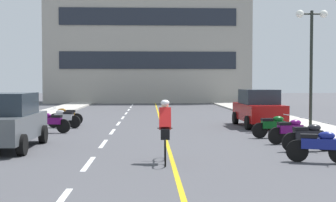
# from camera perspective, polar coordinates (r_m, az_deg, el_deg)

# --- Properties ---
(ground_plane) EXTENTS (140.00, 140.00, 0.00)m
(ground_plane) POSITION_cam_1_polar(r_m,az_deg,el_deg) (23.38, -1.39, -3.00)
(ground_plane) COLOR #47474C
(curb_left) EXTENTS (2.40, 72.00, 0.12)m
(curb_left) POSITION_cam_1_polar(r_m,az_deg,el_deg) (27.22, -16.84, -2.22)
(curb_left) COLOR #B7B2A8
(curb_left) RESTS_ON ground
(curb_right) EXTENTS (2.40, 72.00, 0.12)m
(curb_right) POSITION_cam_1_polar(r_m,az_deg,el_deg) (27.42, 13.73, -2.15)
(curb_right) COLOR #B7B2A8
(curb_right) RESTS_ON ground
(lane_dash_2) EXTENTS (0.14, 2.20, 0.01)m
(lane_dash_2) POSITION_cam_1_polar(r_m,az_deg,el_deg) (12.57, -9.79, -7.62)
(lane_dash_2) COLOR silver
(lane_dash_2) RESTS_ON ground
(lane_dash_3) EXTENTS (0.14, 2.20, 0.01)m
(lane_dash_3) POSITION_cam_1_polar(r_m,az_deg,el_deg) (16.50, -7.98, -5.24)
(lane_dash_3) COLOR silver
(lane_dash_3) RESTS_ON ground
(lane_dash_4) EXTENTS (0.14, 2.20, 0.01)m
(lane_dash_4) POSITION_cam_1_polar(r_m,az_deg,el_deg) (20.45, -6.88, -3.77)
(lane_dash_4) COLOR silver
(lane_dash_4) RESTS_ON ground
(lane_dash_5) EXTENTS (0.14, 2.20, 0.01)m
(lane_dash_5) POSITION_cam_1_polar(r_m,az_deg,el_deg) (24.42, -6.13, -2.78)
(lane_dash_5) COLOR silver
(lane_dash_5) RESTS_ON ground
(lane_dash_6) EXTENTS (0.14, 2.20, 0.01)m
(lane_dash_6) POSITION_cam_1_polar(r_m,az_deg,el_deg) (28.40, -5.60, -2.06)
(lane_dash_6) COLOR silver
(lane_dash_6) RESTS_ON ground
(lane_dash_7) EXTENTS (0.14, 2.20, 0.01)m
(lane_dash_7) POSITION_cam_1_polar(r_m,az_deg,el_deg) (32.39, -5.19, -1.52)
(lane_dash_7) COLOR silver
(lane_dash_7) RESTS_ON ground
(lane_dash_8) EXTENTS (0.14, 2.20, 0.01)m
(lane_dash_8) POSITION_cam_1_polar(r_m,az_deg,el_deg) (36.37, -4.88, -1.10)
(lane_dash_8) COLOR silver
(lane_dash_8) RESTS_ON ground
(lane_dash_9) EXTENTS (0.14, 2.20, 0.01)m
(lane_dash_9) POSITION_cam_1_polar(r_m,az_deg,el_deg) (40.36, -4.63, -0.77)
(lane_dash_9) COLOR silver
(lane_dash_9) RESTS_ON ground
(lane_dash_10) EXTENTS (0.14, 2.20, 0.01)m
(lane_dash_10) POSITION_cam_1_polar(r_m,az_deg,el_deg) (44.35, -4.42, -0.49)
(lane_dash_10) COLOR silver
(lane_dash_10) RESTS_ON ground
(lane_dash_11) EXTENTS (0.14, 2.20, 0.01)m
(lane_dash_11) POSITION_cam_1_polar(r_m,az_deg,el_deg) (48.35, -4.25, -0.26)
(lane_dash_11) COLOR silver
(lane_dash_11) RESTS_ON ground
(centre_line_yellow) EXTENTS (0.12, 66.00, 0.01)m
(centre_line_yellow) POSITION_cam_1_polar(r_m,az_deg,el_deg) (26.37, -0.96, -2.39)
(centre_line_yellow) COLOR gold
(centre_line_yellow) RESTS_ON ground
(office_building) EXTENTS (21.47, 7.16, 14.76)m
(office_building) POSITION_cam_1_polar(r_m,az_deg,el_deg) (51.06, -2.45, 8.17)
(office_building) COLOR #9E998E
(office_building) RESTS_ON ground
(street_lamp_mid) EXTENTS (1.46, 0.36, 5.34)m
(street_lamp_mid) POSITION_cam_1_polar(r_m,az_deg,el_deg) (22.23, 17.29, 6.96)
(street_lamp_mid) COLOR black
(street_lamp_mid) RESTS_ON curb_right
(parked_car_near) EXTENTS (1.94, 4.21, 1.82)m
(parked_car_near) POSITION_cam_1_polar(r_m,az_deg,el_deg) (15.85, -19.28, -2.33)
(parked_car_near) COLOR black
(parked_car_near) RESTS_ON ground
(parked_car_mid) EXTENTS (1.99, 4.23, 1.82)m
(parked_car_mid) POSITION_cam_1_polar(r_m,az_deg,el_deg) (22.91, 11.12, -0.85)
(parked_car_mid) COLOR black
(parked_car_mid) RESTS_ON ground
(motorcycle_3) EXTENTS (1.65, 0.76, 0.92)m
(motorcycle_3) POSITION_cam_1_polar(r_m,az_deg,el_deg) (13.09, 18.14, -5.23)
(motorcycle_3) COLOR black
(motorcycle_3) RESTS_ON ground
(motorcycle_4) EXTENTS (1.70, 0.60, 0.92)m
(motorcycle_4) POSITION_cam_1_polar(r_m,az_deg,el_deg) (15.13, 16.94, -4.20)
(motorcycle_4) COLOR black
(motorcycle_4) RESTS_ON ground
(motorcycle_5) EXTENTS (1.67, 0.68, 0.92)m
(motorcycle_5) POSITION_cam_1_polar(r_m,az_deg,el_deg) (16.84, 14.89, -3.53)
(motorcycle_5) COLOR black
(motorcycle_5) RESTS_ON ground
(motorcycle_6) EXTENTS (1.70, 0.60, 0.92)m
(motorcycle_6) POSITION_cam_1_polar(r_m,az_deg,el_deg) (18.42, 12.89, -3.01)
(motorcycle_6) COLOR black
(motorcycle_6) RESTS_ON ground
(motorcycle_7) EXTENTS (1.69, 0.62, 0.92)m
(motorcycle_7) POSITION_cam_1_polar(r_m,az_deg,el_deg) (20.38, -14.28, -2.52)
(motorcycle_7) COLOR black
(motorcycle_7) RESTS_ON ground
(motorcycle_8) EXTENTS (1.65, 0.76, 0.92)m
(motorcycle_8) POSITION_cam_1_polar(r_m,az_deg,el_deg) (22.48, -12.76, -2.06)
(motorcycle_8) COLOR black
(motorcycle_8) RESTS_ON ground
(motorcycle_9) EXTENTS (1.70, 0.60, 0.92)m
(motorcycle_9) POSITION_cam_1_polar(r_m,az_deg,el_deg) (23.91, -12.53, -1.80)
(motorcycle_9) COLOR black
(motorcycle_9) RESTS_ON ground
(cyclist_rider) EXTENTS (0.42, 1.77, 1.71)m
(cyclist_rider) POSITION_cam_1_polar(r_m,az_deg,el_deg) (12.44, -0.36, -3.57)
(cyclist_rider) COLOR black
(cyclist_rider) RESTS_ON ground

